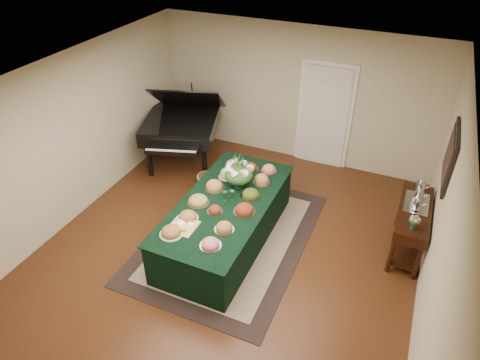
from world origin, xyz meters
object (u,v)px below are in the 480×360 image
at_px(floral_centerpiece, 239,172).
at_px(mahogany_sideboard, 413,218).
at_px(grand_piano, 182,125).
at_px(buffet_table, 226,221).

distance_m(floral_centerpiece, mahogany_sideboard, 2.69).
bearing_deg(mahogany_sideboard, grand_piano, 168.46).
relative_size(floral_centerpiece, mahogany_sideboard, 0.34).
xyz_separation_m(grand_piano, mahogany_sideboard, (4.43, -0.91, -0.22)).
height_order(buffet_table, floral_centerpiece, floral_centerpiece).
height_order(floral_centerpiece, mahogany_sideboard, floral_centerpiece).
bearing_deg(buffet_table, floral_centerpiece, 88.26).
height_order(grand_piano, mahogany_sideboard, grand_piano).
distance_m(floral_centerpiece, grand_piano, 2.25).
bearing_deg(buffet_table, grand_piano, 134.93).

